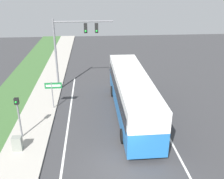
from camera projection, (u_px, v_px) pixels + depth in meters
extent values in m
plane|color=#38383A|center=(123.00, 163.00, 15.01)|extent=(80.00, 80.00, 0.00)
cube|color=#ADA89E|center=(17.00, 169.00, 14.48)|extent=(2.80, 80.00, 0.12)
cube|color=silver|center=(62.00, 167.00, 14.72)|extent=(0.14, 30.00, 0.01)
cube|color=silver|center=(181.00, 160.00, 15.30)|extent=(0.14, 30.00, 0.01)
cube|color=#236BB7|center=(131.00, 101.00, 20.13)|extent=(2.47, 12.35, 1.66)
cube|color=white|center=(132.00, 84.00, 19.54)|extent=(2.47, 12.35, 1.36)
cube|color=black|center=(132.00, 89.00, 19.73)|extent=(2.51, 11.37, 1.03)
cube|color=white|center=(134.00, 78.00, 18.38)|extent=(1.73, 4.32, 0.24)
cylinder|color=black|center=(113.00, 91.00, 23.83)|extent=(0.28, 1.00, 1.00)
cylinder|color=black|center=(137.00, 90.00, 24.02)|extent=(0.28, 1.00, 1.00)
cylinder|color=black|center=(123.00, 136.00, 16.81)|extent=(0.28, 1.00, 1.00)
cylinder|color=black|center=(157.00, 134.00, 17.00)|extent=(0.28, 1.00, 1.00)
cylinder|color=slate|center=(56.00, 56.00, 24.16)|extent=(0.20, 0.20, 7.00)
cylinder|color=slate|center=(83.00, 21.00, 23.12)|extent=(5.57, 0.14, 0.14)
cube|color=black|center=(86.00, 28.00, 23.38)|extent=(0.32, 0.28, 0.90)
sphere|color=#1ED838|center=(86.00, 31.00, 23.31)|extent=(0.18, 0.18, 0.18)
cube|color=black|center=(96.00, 28.00, 23.46)|extent=(0.32, 0.28, 0.90)
sphere|color=#1ED838|center=(97.00, 31.00, 23.39)|extent=(0.18, 0.18, 0.18)
cylinder|color=slate|center=(19.00, 119.00, 16.88)|extent=(0.12, 0.12, 3.07)
cube|color=black|center=(16.00, 101.00, 16.37)|extent=(0.28, 0.24, 0.44)
sphere|color=#1ED838|center=(16.00, 102.00, 16.23)|extent=(0.14, 0.14, 0.14)
cylinder|color=slate|center=(53.00, 96.00, 21.05)|extent=(0.08, 0.08, 2.47)
cube|color=#196B33|center=(53.00, 86.00, 20.70)|extent=(1.42, 0.03, 0.52)
cube|color=white|center=(53.00, 86.00, 20.69)|extent=(1.21, 0.01, 0.18)
cube|color=gray|center=(17.00, 143.00, 15.87)|extent=(0.59, 0.44, 0.95)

